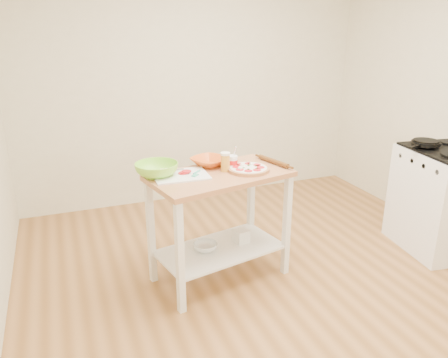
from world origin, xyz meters
name	(u,v)px	position (x,y,z in m)	size (l,w,h in m)	color
room_shell	(295,122)	(0.00, 0.00, 1.35)	(4.04, 4.54, 2.74)	#A8723E
prep_island	(220,204)	(-0.39, 0.42, 0.64)	(1.16, 0.78, 0.90)	#BA7A4C
gas_stove	(443,200)	(1.67, 0.17, 0.47)	(0.73, 0.82, 1.11)	white
skillet	(425,143)	(1.53, 0.33, 0.97)	(0.38, 0.25, 0.03)	black
pizza	(248,169)	(-0.16, 0.40, 0.92)	(0.33, 0.33, 0.05)	tan
cutting_board	(180,175)	(-0.69, 0.46, 0.91)	(0.41, 0.32, 0.04)	white
spatula	(196,174)	(-0.57, 0.43, 0.92)	(0.11, 0.14, 0.01)	teal
knife	(162,171)	(-0.80, 0.57, 0.92)	(0.27, 0.03, 0.01)	silver
orange_bowl	(209,162)	(-0.40, 0.63, 0.93)	(0.27, 0.27, 0.07)	#D65B1D
green_bowl	(157,170)	(-0.85, 0.53, 0.95)	(0.32, 0.32, 0.10)	#8EE23A
beer_pint	(225,162)	(-0.33, 0.45, 0.97)	(0.07, 0.07, 0.15)	gold
yogurt_tub	(232,162)	(-0.25, 0.50, 0.95)	(0.08, 0.08, 0.18)	white
rolling_pin	(274,162)	(0.10, 0.48, 0.92)	(0.04, 0.04, 0.34)	brown
shelf_glass_bowl	(205,247)	(-0.51, 0.43, 0.29)	(0.19, 0.19, 0.06)	silver
shelf_bin	(241,236)	(-0.19, 0.46, 0.31)	(0.11, 0.11, 0.11)	white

